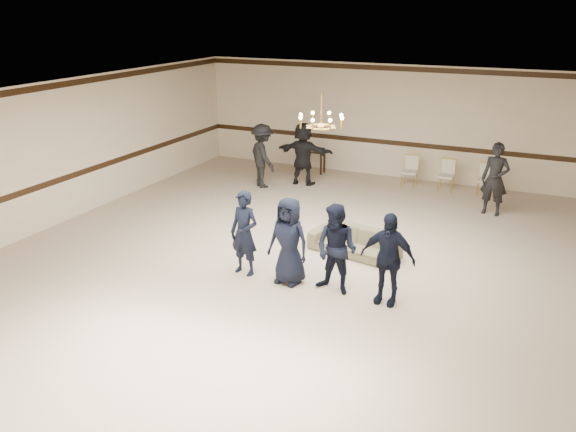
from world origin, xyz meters
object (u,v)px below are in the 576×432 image
object	(u,v)px
console_table	(312,161)
boy_b	(289,241)
boy_a	(244,233)
boy_d	(388,258)
adult_left	(263,156)
banquet_chair_right	(485,180)
settee	(354,241)
banquet_chair_left	(410,172)
boy_c	(336,249)
banquet_chair_mid	(446,176)
chandelier	(321,110)
adult_mid	(303,154)
adult_right	(495,179)

from	to	relation	value
console_table	boy_b	bearing A→B (deg)	-72.37
boy_a	boy_d	bearing A→B (deg)	8.33
adult_left	banquet_chair_right	bearing A→B (deg)	-124.29
settee	banquet_chair_left	size ratio (longest dim) A/B	2.18
boy_b	boy_a	bearing A→B (deg)	-173.45
boy_c	settee	bearing A→B (deg)	107.31
settee	banquet_chair_left	bearing A→B (deg)	103.13
boy_d	adult_left	world-z (taller)	adult_left
boy_a	boy_d	distance (m)	2.70
adult_left	banquet_chair_right	size ratio (longest dim) A/B	2.07
settee	banquet_chair_mid	size ratio (longest dim) A/B	2.18
banquet_chair_left	console_table	size ratio (longest dim) A/B	1.06
settee	banquet_chair_mid	bearing A→B (deg)	91.99
chandelier	boy_a	distance (m)	2.75
banquet_chair_left	console_table	world-z (taller)	banquet_chair_left
settee	banquet_chair_mid	world-z (taller)	banquet_chair_mid
boy_d	adult_left	distance (m)	7.09
boy_c	adult_left	size ratio (longest dim) A/B	0.92
adult_mid	banquet_chair_mid	xyz separation A→B (m)	(3.74, 1.03, -0.45)
boy_c	adult_left	xyz separation A→B (m)	(-4.03, 5.09, 0.07)
boy_b	console_table	size ratio (longest dim) A/B	2.01
boy_c	adult_right	world-z (taller)	adult_right
adult_left	banquet_chair_right	distance (m)	5.92
banquet_chair_mid	banquet_chair_left	bearing A→B (deg)	-177.50
chandelier	adult_right	size ratio (longest dim) A/B	0.54
banquet_chair_left	console_table	distance (m)	3.01
boy_b	boy_d	xyz separation A→B (m)	(1.80, 0.00, 0.00)
settee	adult_mid	size ratio (longest dim) A/B	1.05
boy_a	adult_mid	xyz separation A→B (m)	(-1.33, 5.79, 0.07)
chandelier	banquet_chair_left	xyz separation A→B (m)	(0.57, 5.22, -2.46)
banquet_chair_mid	console_table	xyz separation A→B (m)	(-4.00, 0.20, -0.09)
chandelier	adult_right	world-z (taller)	chandelier
boy_b	adult_mid	xyz separation A→B (m)	(-2.23, 5.79, 0.07)
boy_a	settee	xyz separation A→B (m)	(1.56, 1.72, -0.53)
boy_d	adult_mid	size ratio (longest dim) A/B	0.92
boy_c	banquet_chair_mid	size ratio (longest dim) A/B	1.90
boy_a	boy_b	world-z (taller)	same
settee	banquet_chair_right	xyz separation A→B (m)	(1.85, 5.10, 0.15)
boy_d	adult_left	bearing A→B (deg)	136.28
banquet_chair_mid	boy_c	bearing A→B (deg)	-92.59
boy_b	console_table	world-z (taller)	boy_b
adult_mid	adult_right	bearing A→B (deg)	174.68
boy_a	banquet_chair_left	bearing A→B (deg)	86.67
boy_d	banquet_chair_mid	bearing A→B (deg)	94.63
chandelier	boy_a	xyz separation A→B (m)	(-0.84, -1.60, -2.08)
boy_c	settee	distance (m)	1.81
banquet_chair_mid	console_table	world-z (taller)	banquet_chair_mid
settee	adult_mid	xyz separation A→B (m)	(-2.89, 4.07, 0.60)
boy_b	settee	world-z (taller)	boy_b
boy_d	banquet_chair_right	size ratio (longest dim) A/B	1.90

